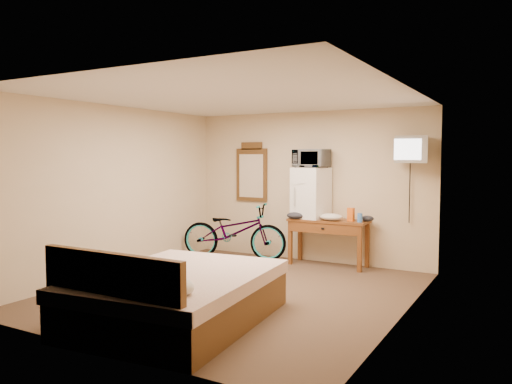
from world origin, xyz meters
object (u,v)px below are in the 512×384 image
desk (327,228)px  bicycle (234,231)px  microwave (311,158)px  bed (175,296)px  blue_cup (360,218)px  crt_television (411,150)px  wall_mirror (252,173)px  mini_fridge (311,193)px

desk → bicycle: bicycle is taller
microwave → bed: microwave is taller
blue_cup → bicycle: (-2.14, -0.20, -0.34)m
crt_television → wall_mirror: size_ratio=0.59×
wall_mirror → bed: (1.16, -3.64, -1.18)m
mini_fridge → crt_television: (1.58, -0.04, 0.69)m
microwave → bicycle: bearing=-160.9°
blue_cup → wall_mirror: size_ratio=0.13×
mini_fridge → bicycle: mini_fridge is taller
desk → blue_cup: size_ratio=9.15×
bicycle → desk: bearing=-95.7°
mini_fridge → microwave: (0.00, 0.00, 0.56)m
blue_cup → bed: (-0.94, -3.31, -0.53)m
microwave → blue_cup: microwave is taller
crt_television → wall_mirror: 2.85m
wall_mirror → bed: size_ratio=0.44×
microwave → desk: bearing=-6.2°
desk → crt_television: 1.77m
blue_cup → bicycle: size_ratio=0.08×
microwave → bicycle: microwave is taller
crt_television → wall_mirror: (-2.82, 0.25, -0.38)m
wall_mirror → crt_television: bearing=-5.1°
blue_cup → bed: 3.48m
wall_mirror → desk: bearing=-9.9°
blue_cup → desk: bearing=174.1°
crt_television → blue_cup: bearing=-174.0°
desk → bed: bed is taller
desk → bed: size_ratio=0.54×
microwave → blue_cup: 1.25m
blue_cup → microwave: bearing=172.1°
desk → wall_mirror: size_ratio=1.21×
crt_television → bicycle: 3.19m
blue_cup → bicycle: bearing=-174.6°
microwave → wall_mirror: bearing=175.5°
desk → mini_fridge: (-0.32, 0.06, 0.54)m
microwave → bicycle: size_ratio=0.30×
bicycle → bed: bicycle is taller
microwave → wall_mirror: (-1.23, 0.21, -0.25)m
bicycle → crt_television: bearing=-99.3°
bed → desk: bearing=83.4°
bed → bicycle: bearing=111.1°
microwave → bicycle: 1.81m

